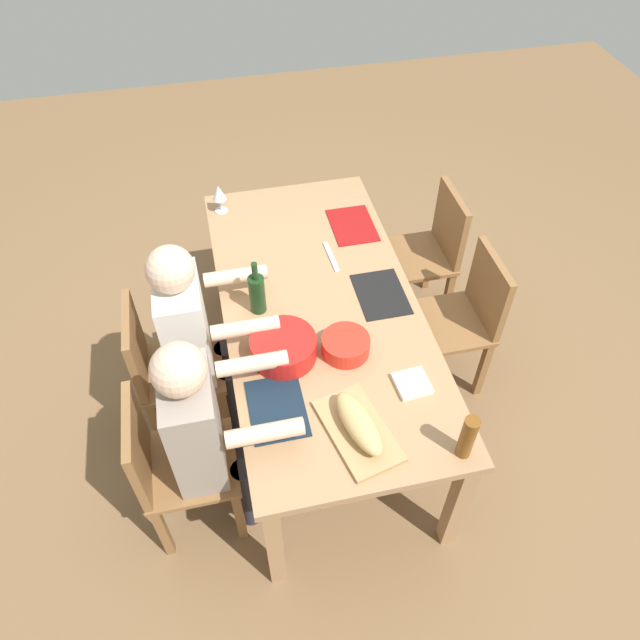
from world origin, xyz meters
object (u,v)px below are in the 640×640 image
object	(u,v)px
napkin_stack	(412,384)
serving_bowl_fruit	(346,344)
chair_near_center	(465,315)
beer_bottle	(467,437)
diner_far_center	(195,331)
serving_bowl_salad	(283,346)
dining_table	(320,315)
diner_far_left	(206,428)
bread_loaf	(359,423)
wine_glass	(219,194)
cutting_board	(358,431)
wine_bottle	(257,293)
chair_far_center	(164,366)
chair_near_right	(430,249)
chair_far_left	(170,463)

from	to	relation	value
napkin_stack	serving_bowl_fruit	bearing A→B (deg)	43.25
chair_near_center	beer_bottle	distance (m)	1.06
diner_far_center	serving_bowl_salad	size ratio (longest dim) A/B	4.11
dining_table	diner_far_left	bearing A→B (deg)	132.17
serving_bowl_fruit	bread_loaf	size ratio (longest dim) A/B	0.67
bread_loaf	wine_glass	xyz separation A→B (m)	(1.56, 0.37, 0.05)
chair_near_center	diner_far_left	bearing A→B (deg)	111.45
serving_bowl_fruit	serving_bowl_salad	xyz separation A→B (m)	(0.04, 0.27, 0.01)
bread_loaf	wine_glass	distance (m)	1.60
cutting_board	wine_bottle	bearing A→B (deg)	20.51
chair_far_center	diner_far_center	world-z (taller)	diner_far_center
dining_table	wine_glass	world-z (taller)	wine_glass
diner_far_center	wine_bottle	world-z (taller)	diner_far_center
diner_far_center	serving_bowl_fruit	bearing A→B (deg)	-115.47
diner_far_center	wine_glass	distance (m)	0.87
napkin_stack	beer_bottle	bearing A→B (deg)	-165.69
serving_bowl_fruit	wine_bottle	xyz separation A→B (m)	(0.34, 0.34, 0.06)
chair_near_center	bread_loaf	size ratio (longest dim) A/B	2.66
beer_bottle	chair_near_center	bearing A→B (deg)	-24.96
bread_loaf	beer_bottle	world-z (taller)	beer_bottle
chair_far_center	serving_bowl_fruit	world-z (taller)	chair_far_center
chair_near_right	diner_far_left	distance (m)	1.77
serving_bowl_salad	cutting_board	world-z (taller)	serving_bowl_salad
diner_far_center	beer_bottle	xyz separation A→B (m)	(-0.90, -0.97, 0.15)
diner_far_left	napkin_stack	xyz separation A→B (m)	(-0.01, -0.88, 0.05)
chair_near_center	beer_bottle	world-z (taller)	beer_bottle
chair_near_center	beer_bottle	bearing A→B (deg)	155.04
chair_far_left	bread_loaf	world-z (taller)	same
diner_far_center	bread_loaf	distance (m)	0.94
chair_far_center	beer_bottle	size ratio (longest dim) A/B	3.86
chair_far_left	diner_far_left	bearing A→B (deg)	-90.00
chair_near_center	chair_near_right	bearing A→B (deg)	0.00
chair_near_center	serving_bowl_salad	xyz separation A→B (m)	(-0.27, 1.01, 0.32)
chair_near_center	wine_bottle	bearing A→B (deg)	88.32
diner_far_center	cutting_board	size ratio (longest dim) A/B	3.00
dining_table	diner_far_center	world-z (taller)	diner_far_center
chair_near_right	serving_bowl_salad	world-z (taller)	chair_near_right
chair_near_right	wine_glass	bearing A→B (deg)	76.13
bread_loaf	napkin_stack	world-z (taller)	bread_loaf
chair_near_center	napkin_stack	world-z (taller)	chair_near_center
serving_bowl_salad	dining_table	bearing A→B (deg)	-39.45
chair_far_center	beer_bottle	distance (m)	1.51
dining_table	wine_glass	distance (m)	0.93
chair_near_right	beer_bottle	size ratio (longest dim) A/B	3.86
bread_loaf	napkin_stack	bearing A→B (deg)	-58.69
bread_loaf	cutting_board	bearing A→B (deg)	0.00
chair_far_center	cutting_board	distance (m)	1.10
diner_far_center	bread_loaf	size ratio (longest dim) A/B	3.75
serving_bowl_salad	wine_bottle	distance (m)	0.31
wine_bottle	wine_glass	size ratio (longest dim) A/B	1.75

